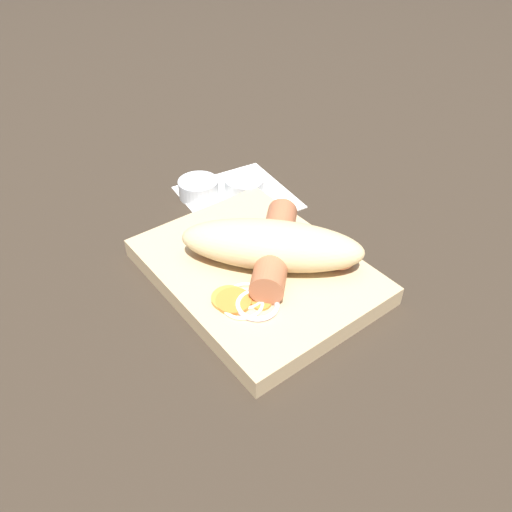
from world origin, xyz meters
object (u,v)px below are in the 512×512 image
object	(u,v)px
condiment_cup_far	(199,189)
bread_roll	(272,245)
food_tray	(256,271)
sausage	(275,248)
condiment_cup_near	(244,187)

from	to	relation	value
condiment_cup_far	bread_roll	bearing A→B (deg)	-8.24
food_tray	bread_roll	xyz separation A→B (m)	(0.01, 0.01, 0.04)
sausage	condiment_cup_near	world-z (taller)	sausage
bread_roll	condiment_cup_near	xyz separation A→B (m)	(-0.16, 0.08, -0.04)
sausage	condiment_cup_near	distance (m)	0.17
sausage	condiment_cup_near	bearing A→B (deg)	154.66
bread_roll	condiment_cup_near	distance (m)	0.18
food_tray	condiment_cup_near	xyz separation A→B (m)	(-0.15, 0.09, -0.00)
condiment_cup_near	condiment_cup_far	distance (m)	0.06
sausage	condiment_cup_near	size ratio (longest dim) A/B	2.51
condiment_cup_near	condiment_cup_far	bearing A→B (deg)	-122.29
food_tray	condiment_cup_near	size ratio (longest dim) A/B	4.58
condiment_cup_near	condiment_cup_far	world-z (taller)	same
sausage	condiment_cup_far	bearing A→B (deg)	173.53
condiment_cup_far	condiment_cup_near	bearing A→B (deg)	57.71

